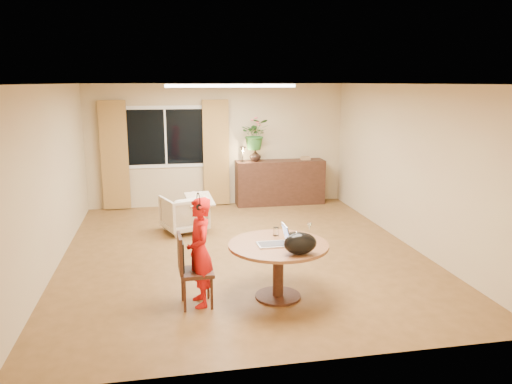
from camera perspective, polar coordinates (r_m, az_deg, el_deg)
floor at (r=7.94m, az=-1.58°, el=-6.86°), size 6.50×6.50×0.00m
ceiling at (r=7.50m, az=-1.70°, el=12.24°), size 6.50×6.50×0.00m
wall_back at (r=10.80m, az=-4.39°, el=5.36°), size 5.50×0.00×5.50m
wall_left at (r=7.68m, az=-22.35°, el=1.56°), size 0.00×6.50×6.50m
wall_right at (r=8.49m, az=17.05°, el=2.91°), size 0.00×6.50×6.50m
window at (r=10.69m, az=-10.30°, el=6.20°), size 1.70×0.03×1.30m
curtain_left at (r=10.70m, az=-15.86°, el=4.02°), size 0.55×0.08×2.25m
curtain_right at (r=10.72m, az=-4.59°, el=4.47°), size 0.55×0.08×2.25m
ceiling_panel at (r=8.68m, az=-2.98°, el=12.03°), size 2.20×0.35×0.05m
dining_table at (r=6.16m, az=2.57°, el=-7.23°), size 1.23×1.23×0.70m
dining_chair at (r=6.03m, az=-6.84°, el=-8.85°), size 0.44×0.41×0.89m
child at (r=5.98m, az=-6.45°, el=-6.83°), size 0.52×0.37×1.32m
laptop at (r=6.02m, az=1.92°, el=-4.91°), size 0.39×0.27×0.26m
tumbler at (r=6.41m, az=2.30°, el=-4.53°), size 0.08×0.08×0.11m
wine_glass at (r=6.34m, az=6.12°, el=-4.38°), size 0.08×0.08×0.20m
pot_lid at (r=6.45m, az=4.67°, el=-4.80°), size 0.24×0.24×0.03m
handbag at (r=5.73m, az=5.08°, el=-5.88°), size 0.42×0.29×0.26m
armchair at (r=9.01m, az=-8.20°, el=-2.44°), size 0.91×0.92×0.66m
throw at (r=8.87m, az=-6.47°, el=-0.34°), size 0.53×0.61×0.03m
sideboard at (r=10.92m, az=2.76°, el=1.11°), size 1.93×0.47×0.96m
vase at (r=10.70m, az=-0.10°, el=4.19°), size 0.25×0.25×0.25m
bouquet at (r=10.65m, az=-0.07°, el=6.61°), size 0.66×0.59×0.66m
book_stack at (r=10.98m, az=5.68°, el=3.90°), size 0.22×0.18×0.08m
desk_lamp at (r=10.60m, az=-1.51°, el=4.36°), size 0.16×0.16×0.34m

